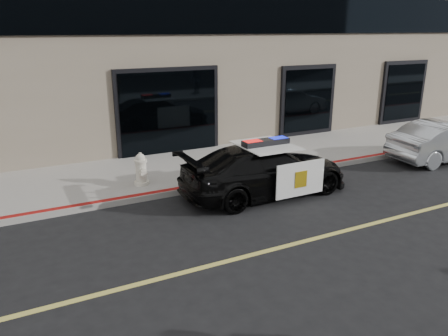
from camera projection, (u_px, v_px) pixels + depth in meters
name	position (u px, v px, depth m)	size (l,w,h in m)	color
ground	(333.00, 234.00, 8.97)	(120.00, 120.00, 0.00)	black
sidewalk_n	(220.00, 163.00, 13.41)	(60.00, 3.50, 0.15)	gray
police_car	(265.00, 170.00, 10.96)	(2.01, 4.39, 1.44)	black
silver_sedan	(447.00, 141.00, 13.76)	(3.93, 1.58, 1.27)	#B5BABF
fire_hydrant	(141.00, 170.00, 11.25)	(0.39, 0.54, 0.85)	silver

